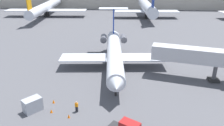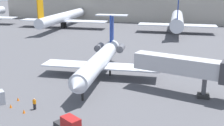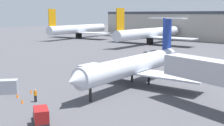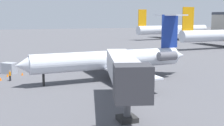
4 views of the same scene
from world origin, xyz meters
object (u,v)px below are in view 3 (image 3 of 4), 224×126
at_px(traffic_cone_far, 22,101).
at_px(parked_airliner_west_end, 78,29).
at_px(regional_jet, 137,64).
at_px(baggage_tug_lead, 41,117).
at_px(cargo_container_uld, 9,87).
at_px(traffic_cone_mid, 17,95).
at_px(parked_airliner_west_mid, 150,33).
at_px(ground_crew_marshaller, 35,95).
at_px(traffic_cone_near, 31,91).

height_order(traffic_cone_far, parked_airliner_west_end, parked_airliner_west_end).
relative_size(regional_jet, baggage_tug_lead, 7.02).
distance_m(cargo_container_uld, traffic_cone_mid, 2.85).
relative_size(cargo_container_uld, traffic_cone_mid, 5.31).
bearing_deg(parked_airliner_west_mid, traffic_cone_mid, -70.10).
distance_m(regional_jet, baggage_tug_lead, 20.57).
relative_size(ground_crew_marshaller, parked_airliner_west_mid, 0.04).
height_order(ground_crew_marshaller, parked_airliner_west_mid, parked_airliner_west_mid).
relative_size(traffic_cone_mid, parked_airliner_west_end, 0.01).
distance_m(ground_crew_marshaller, parked_airliner_west_end, 97.64).
relative_size(traffic_cone_mid, traffic_cone_far, 1.00).
height_order(ground_crew_marshaller, cargo_container_uld, cargo_container_uld).
xyz_separation_m(traffic_cone_mid, parked_airliner_west_end, (-64.84, 70.07, 3.91)).
xyz_separation_m(baggage_tug_lead, traffic_cone_far, (-7.97, 2.73, -0.56)).
xyz_separation_m(traffic_cone_far, parked_airliner_west_end, (-67.62, 71.06, 3.91)).
bearing_deg(parked_airliner_west_mid, parked_airliner_west_end, 179.44).
bearing_deg(traffic_cone_mid, parked_airliner_west_mid, 109.90).
bearing_deg(baggage_tug_lead, traffic_cone_near, 151.24).
bearing_deg(traffic_cone_near, traffic_cone_mid, -79.24).
height_order(traffic_cone_mid, parked_airliner_west_end, parked_airliner_west_end).
xyz_separation_m(regional_jet, baggage_tug_lead, (2.83, -20.21, -2.55)).
height_order(ground_crew_marshaller, traffic_cone_mid, ground_crew_marshaller).
bearing_deg(regional_jet, traffic_cone_near, -120.83).
distance_m(regional_jet, parked_airliner_west_mid, 62.68).
height_order(traffic_cone_mid, traffic_cone_far, same).
bearing_deg(parked_airliner_west_end, regional_jet, -36.36).
distance_m(traffic_cone_near, traffic_cone_far, 4.72).
bearing_deg(traffic_cone_mid, traffic_cone_near, 100.76).
bearing_deg(baggage_tug_lead, traffic_cone_mid, 160.93).
relative_size(ground_crew_marshaller, traffic_cone_mid, 3.07).
bearing_deg(ground_crew_marshaller, traffic_cone_mid, -172.23).
relative_size(regional_jet, cargo_container_uld, 10.01).
distance_m(cargo_container_uld, traffic_cone_far, 5.71).
xyz_separation_m(cargo_container_uld, parked_airliner_west_mid, (-22.48, 69.41, 3.11)).
bearing_deg(ground_crew_marshaller, regional_jet, 74.76).
xyz_separation_m(baggage_tug_lead, parked_airliner_west_end, (-75.59, 73.79, 3.35)).
xyz_separation_m(baggage_tug_lead, parked_airliner_west_mid, (-35.98, 73.40, 3.26)).
height_order(traffic_cone_near, traffic_cone_mid, same).
distance_m(regional_jet, ground_crew_marshaller, 16.78).
bearing_deg(baggage_tug_lead, cargo_container_uld, 163.51).
bearing_deg(traffic_cone_mid, cargo_container_uld, 174.22).
xyz_separation_m(regional_jet, parked_airliner_west_mid, (-33.15, 53.19, 0.72)).
relative_size(baggage_tug_lead, traffic_cone_mid, 7.56).
xyz_separation_m(baggage_tug_lead, traffic_cone_near, (-11.22, 6.16, -0.56)).
xyz_separation_m(traffic_cone_near, parked_airliner_west_end, (-64.38, 67.64, 3.91)).
bearing_deg(traffic_cone_far, cargo_container_uld, 167.09).
xyz_separation_m(traffic_cone_mid, traffic_cone_far, (2.78, -0.99, 0.00)).
distance_m(traffic_cone_near, parked_airliner_west_mid, 71.76).
height_order(regional_jet, cargo_container_uld, regional_jet).
distance_m(traffic_cone_far, parked_airliner_west_mid, 76.12).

